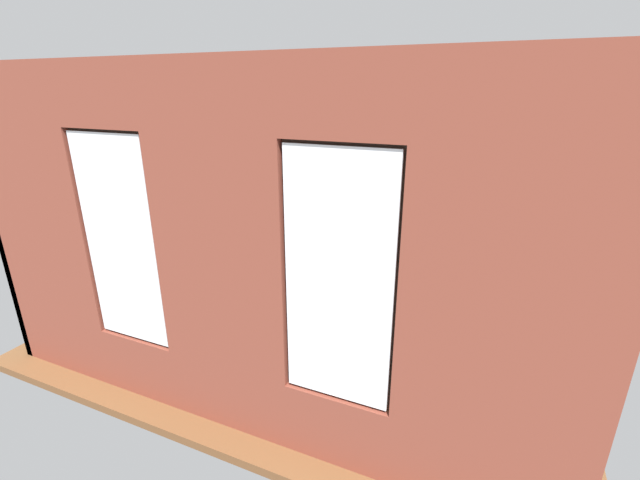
# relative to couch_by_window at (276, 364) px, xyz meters

# --- Properties ---
(ground_plane) EXTENTS (6.91, 6.55, 0.10)m
(ground_plane) POSITION_rel_couch_by_window_xyz_m (0.16, -2.24, -0.38)
(ground_plane) COLOR brown
(brick_wall_with_windows) EXTENTS (6.31, 0.30, 3.54)m
(brick_wall_with_windows) POSITION_rel_couch_by_window_xyz_m (0.16, 0.65, 1.42)
(brick_wall_with_windows) COLOR brown
(brick_wall_with_windows) RESTS_ON ground_plane
(white_wall_right) EXTENTS (0.10, 5.55, 3.54)m
(white_wall_right) POSITION_rel_couch_by_window_xyz_m (3.27, -2.04, 1.44)
(white_wall_right) COLOR white
(white_wall_right) RESTS_ON ground_plane
(couch_by_window) EXTENTS (2.07, 0.87, 0.80)m
(couch_by_window) POSITION_rel_couch_by_window_xyz_m (0.00, 0.00, 0.00)
(couch_by_window) COLOR black
(couch_by_window) RESTS_ON ground_plane
(couch_left) EXTENTS (0.95, 2.03, 0.80)m
(couch_left) POSITION_rel_couch_by_window_xyz_m (-2.29, -1.58, 0.00)
(couch_left) COLOR black
(couch_left) RESTS_ON ground_plane
(coffee_table) EXTENTS (1.32, 0.88, 0.42)m
(coffee_table) POSITION_rel_couch_by_window_xyz_m (0.50, -2.07, 0.04)
(coffee_table) COLOR tan
(coffee_table) RESTS_ON ground_plane
(cup_ceramic) EXTENTS (0.08, 0.08, 0.09)m
(cup_ceramic) POSITION_rel_couch_by_window_xyz_m (0.67, -2.18, 0.13)
(cup_ceramic) COLOR #4C4C51
(cup_ceramic) RESTS_ON coffee_table
(candle_jar) EXTENTS (0.08, 0.08, 0.12)m
(candle_jar) POSITION_rel_couch_by_window_xyz_m (0.14, -2.23, 0.15)
(candle_jar) COLOR #B7333D
(candle_jar) RESTS_ON coffee_table
(table_plant_small) EXTENTS (0.11, 0.11, 0.18)m
(table_plant_small) POSITION_rel_couch_by_window_xyz_m (0.90, -1.94, 0.18)
(table_plant_small) COLOR brown
(table_plant_small) RESTS_ON coffee_table
(remote_silver) EXTENTS (0.18, 0.11, 0.02)m
(remote_silver) POSITION_rel_couch_by_window_xyz_m (0.50, -2.07, 0.10)
(remote_silver) COLOR #B2B2B7
(remote_silver) RESTS_ON coffee_table
(remote_black) EXTENTS (0.18, 0.10, 0.02)m
(remote_black) POSITION_rel_couch_by_window_xyz_m (0.41, -1.94, 0.10)
(remote_black) COLOR black
(remote_black) RESTS_ON coffee_table
(media_console) EXTENTS (1.03, 0.42, 0.56)m
(media_console) POSITION_rel_couch_by_window_xyz_m (2.97, -2.13, -0.05)
(media_console) COLOR black
(media_console) RESTS_ON ground_plane
(tv_flatscreen) EXTENTS (1.11, 0.20, 0.76)m
(tv_flatscreen) POSITION_rel_couch_by_window_xyz_m (2.97, -2.14, 0.62)
(tv_flatscreen) COLOR black
(tv_flatscreen) RESTS_ON media_console
(papasan_chair) EXTENTS (1.13, 1.13, 0.71)m
(papasan_chair) POSITION_rel_couch_by_window_xyz_m (0.99, -4.36, 0.12)
(papasan_chair) COLOR olive
(papasan_chair) RESTS_ON ground_plane
(potted_plant_mid_room_small) EXTENTS (0.25, 0.25, 0.49)m
(potted_plant_mid_room_small) POSITION_rel_couch_by_window_xyz_m (-0.45, -3.06, -0.02)
(potted_plant_mid_room_small) COLOR #9E5638
(potted_plant_mid_room_small) RESTS_ON ground_plane
(potted_plant_corner_far_left) EXTENTS (0.87, 0.85, 1.12)m
(potted_plant_corner_far_left) POSITION_rel_couch_by_window_xyz_m (-2.44, 0.10, 0.25)
(potted_plant_corner_far_left) COLOR gray
(potted_plant_corner_far_left) RESTS_ON ground_plane
(potted_plant_between_couches) EXTENTS (1.11, 0.95, 1.25)m
(potted_plant_between_couches) POSITION_rel_couch_by_window_xyz_m (-1.49, -0.06, 0.41)
(potted_plant_between_couches) COLOR #47423D
(potted_plant_between_couches) RESTS_ON ground_plane
(potted_plant_beside_window_right) EXTENTS (0.75, 0.74, 1.34)m
(potted_plant_beside_window_right) POSITION_rel_couch_by_window_xyz_m (1.76, 0.10, 0.44)
(potted_plant_beside_window_right) COLOR beige
(potted_plant_beside_window_right) RESTS_ON ground_plane
(potted_plant_near_tv) EXTENTS (0.66, 0.70, 1.21)m
(potted_plant_near_tv) POSITION_rel_couch_by_window_xyz_m (2.42, -1.17, 0.26)
(potted_plant_near_tv) COLOR beige
(potted_plant_near_tv) RESTS_ON ground_plane
(potted_plant_by_left_couch) EXTENTS (0.20, 0.20, 0.44)m
(potted_plant_by_left_couch) POSITION_rel_couch_by_window_xyz_m (-1.89, -3.03, -0.05)
(potted_plant_by_left_couch) COLOR beige
(potted_plant_by_left_couch) RESTS_ON ground_plane
(potted_plant_foreground_right) EXTENTS (0.56, 0.56, 0.81)m
(potted_plant_foreground_right) POSITION_rel_couch_by_window_xyz_m (2.67, -4.47, 0.19)
(potted_plant_foreground_right) COLOR #47423D
(potted_plant_foreground_right) RESTS_ON ground_plane
(potted_plant_corner_near_left) EXTENTS (0.62, 0.62, 0.94)m
(potted_plant_corner_near_left) POSITION_rel_couch_by_window_xyz_m (-2.44, -4.52, 0.30)
(potted_plant_corner_near_left) COLOR #9E5638
(potted_plant_corner_near_left) RESTS_ON ground_plane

